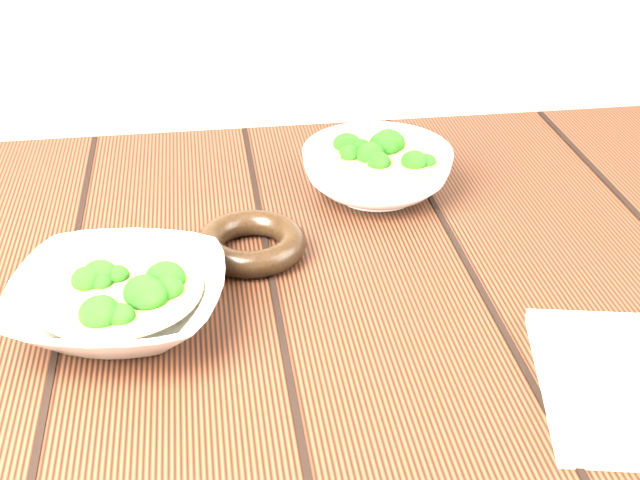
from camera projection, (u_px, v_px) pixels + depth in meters
table at (295, 380)px, 0.94m from camera, size 1.20×0.80×0.75m
soup_bowl_front at (119, 300)px, 0.81m from camera, size 0.22×0.22×0.05m
soup_bowl_back at (377, 170)px, 1.03m from camera, size 0.19×0.19×0.06m
trivet at (251, 243)px, 0.92m from camera, size 0.15×0.15×0.03m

